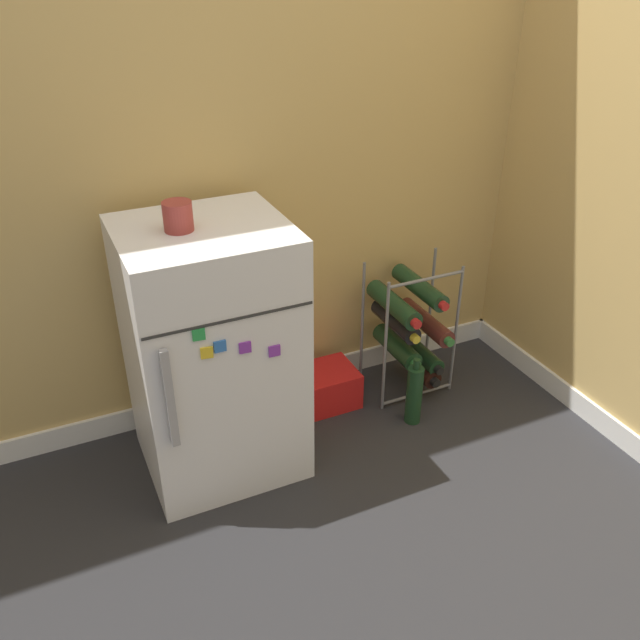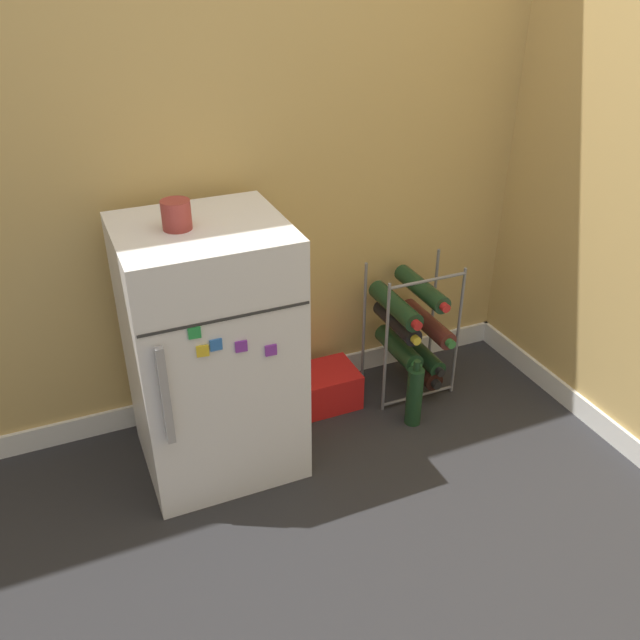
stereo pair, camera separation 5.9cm
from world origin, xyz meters
name	(u,v)px [view 1 (the left image)]	position (x,y,z in m)	size (l,w,h in m)	color
ground_plane	(371,492)	(0.00, 0.00, 0.00)	(14.00, 14.00, 0.00)	#28282B
wall_back	(281,71)	(0.00, 0.71, 1.24)	(6.89, 0.07, 2.50)	tan
mini_fridge	(213,353)	(-0.40, 0.38, 0.44)	(0.51, 0.50, 0.88)	white
wine_rack	(410,329)	(0.42, 0.48, 0.28)	(0.33, 0.33, 0.56)	slate
soda_box	(319,389)	(0.04, 0.52, 0.07)	(0.30, 0.20, 0.15)	red
fridge_top_cup	(178,216)	(-0.46, 0.39, 0.92)	(0.09, 0.09, 0.09)	maroon
loose_bottle_floor	(414,394)	(0.33, 0.27, 0.12)	(0.06, 0.06, 0.28)	#19381E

